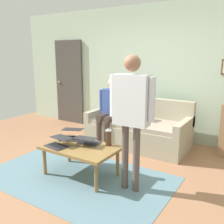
{
  "coord_description": "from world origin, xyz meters",
  "views": [
    {
      "loc": [
        -2.12,
        2.72,
        1.73
      ],
      "look_at": [
        0.03,
        -0.69,
        0.8
      ],
      "focal_mm": 40.68,
      "sensor_mm": 36.0,
      "label": 1
    }
  ],
  "objects_px": {
    "laptop_left": "(88,141)",
    "laptop_center": "(72,135)",
    "couch": "(139,130)",
    "french_press": "(108,138)",
    "person_standing": "(132,107)",
    "person_seated": "(111,107)",
    "interior_door": "(69,82)",
    "laptop_right": "(58,143)",
    "coffee_table": "(81,150)"
  },
  "relations": [
    {
      "from": "person_standing",
      "to": "interior_door",
      "type": "bearing_deg",
      "value": -36.49
    },
    {
      "from": "laptop_center",
      "to": "french_press",
      "type": "bearing_deg",
      "value": -176.27
    },
    {
      "from": "french_press",
      "to": "person_standing",
      "type": "distance_m",
      "value": 0.76
    },
    {
      "from": "coffee_table",
      "to": "laptop_right",
      "type": "distance_m",
      "value": 0.33
    },
    {
      "from": "interior_door",
      "to": "person_seated",
      "type": "relative_size",
      "value": 1.6
    },
    {
      "from": "laptop_left",
      "to": "french_press",
      "type": "bearing_deg",
      "value": -158.01
    },
    {
      "from": "french_press",
      "to": "couch",
      "type": "bearing_deg",
      "value": -82.58
    },
    {
      "from": "laptop_left",
      "to": "person_seated",
      "type": "height_order",
      "value": "person_seated"
    },
    {
      "from": "french_press",
      "to": "person_seated",
      "type": "height_order",
      "value": "person_seated"
    },
    {
      "from": "laptop_center",
      "to": "laptop_right",
      "type": "bearing_deg",
      "value": 100.22
    },
    {
      "from": "interior_door",
      "to": "french_press",
      "type": "relative_size",
      "value": 7.92
    },
    {
      "from": "laptop_right",
      "to": "person_standing",
      "type": "bearing_deg",
      "value": -170.24
    },
    {
      "from": "person_seated",
      "to": "french_press",
      "type": "bearing_deg",
      "value": 121.12
    },
    {
      "from": "laptop_center",
      "to": "french_press",
      "type": "height_order",
      "value": "french_press"
    },
    {
      "from": "coffee_table",
      "to": "laptop_center",
      "type": "distance_m",
      "value": 0.41
    },
    {
      "from": "laptop_left",
      "to": "french_press",
      "type": "relative_size",
      "value": 1.43
    },
    {
      "from": "laptop_left",
      "to": "french_press",
      "type": "distance_m",
      "value": 0.32
    },
    {
      "from": "coffee_table",
      "to": "french_press",
      "type": "distance_m",
      "value": 0.43
    },
    {
      "from": "laptop_center",
      "to": "french_press",
      "type": "xyz_separation_m",
      "value": [
        -0.66,
        -0.04,
        0.07
      ]
    },
    {
      "from": "laptop_center",
      "to": "laptop_right",
      "type": "height_order",
      "value": "laptop_center"
    },
    {
      "from": "laptop_center",
      "to": "coffee_table",
      "type": "bearing_deg",
      "value": 148.75
    },
    {
      "from": "couch",
      "to": "person_seated",
      "type": "relative_size",
      "value": 1.48
    },
    {
      "from": "laptop_right",
      "to": "french_press",
      "type": "xyz_separation_m",
      "value": [
        -0.59,
        -0.41,
        0.07
      ]
    },
    {
      "from": "laptop_left",
      "to": "interior_door",
      "type": "bearing_deg",
      "value": -43.63
    },
    {
      "from": "person_seated",
      "to": "laptop_center",
      "type": "bearing_deg",
      "value": 90.54
    },
    {
      "from": "couch",
      "to": "laptop_left",
      "type": "height_order",
      "value": "couch"
    },
    {
      "from": "laptop_center",
      "to": "person_seated",
      "type": "relative_size",
      "value": 0.34
    },
    {
      "from": "couch",
      "to": "person_standing",
      "type": "height_order",
      "value": "person_standing"
    },
    {
      "from": "coffee_table",
      "to": "french_press",
      "type": "bearing_deg",
      "value": -141.19
    },
    {
      "from": "laptop_left",
      "to": "laptop_center",
      "type": "bearing_deg",
      "value": -10.93
    },
    {
      "from": "person_seated",
      "to": "interior_door",
      "type": "bearing_deg",
      "value": -25.11
    },
    {
      "from": "french_press",
      "to": "person_standing",
      "type": "bearing_deg",
      "value": 155.27
    },
    {
      "from": "interior_door",
      "to": "coffee_table",
      "type": "height_order",
      "value": "interior_door"
    },
    {
      "from": "laptop_center",
      "to": "person_seated",
      "type": "bearing_deg",
      "value": -89.46
    },
    {
      "from": "interior_door",
      "to": "person_standing",
      "type": "xyz_separation_m",
      "value": [
        -2.91,
        2.16,
        0.08
      ]
    },
    {
      "from": "couch",
      "to": "french_press",
      "type": "height_order",
      "value": "couch"
    },
    {
      "from": "interior_door",
      "to": "laptop_center",
      "type": "relative_size",
      "value": 4.69
    },
    {
      "from": "french_press",
      "to": "person_standing",
      "type": "height_order",
      "value": "person_standing"
    },
    {
      "from": "laptop_left",
      "to": "person_standing",
      "type": "xyz_separation_m",
      "value": [
        -0.76,
        0.11,
        0.62
      ]
    },
    {
      "from": "person_seated",
      "to": "coffee_table",
      "type": "bearing_deg",
      "value": 104.65
    },
    {
      "from": "laptop_left",
      "to": "laptop_right",
      "type": "xyz_separation_m",
      "value": [
        0.31,
        0.29,
        -0.0
      ]
    },
    {
      "from": "couch",
      "to": "laptop_left",
      "type": "bearing_deg",
      "value": 85.62
    },
    {
      "from": "interior_door",
      "to": "laptop_right",
      "type": "bearing_deg",
      "value": 128.21
    },
    {
      "from": "laptop_center",
      "to": "laptop_right",
      "type": "distance_m",
      "value": 0.37
    },
    {
      "from": "laptop_center",
      "to": "laptop_left",
      "type": "bearing_deg",
      "value": 169.07
    },
    {
      "from": "person_standing",
      "to": "person_seated",
      "type": "bearing_deg",
      "value": -49.15
    },
    {
      "from": "interior_door",
      "to": "person_standing",
      "type": "distance_m",
      "value": 3.63
    },
    {
      "from": "laptop_center",
      "to": "person_seated",
      "type": "distance_m",
      "value": 1.17
    },
    {
      "from": "coffee_table",
      "to": "french_press",
      "type": "xyz_separation_m",
      "value": [
        -0.31,
        -0.25,
        0.16
      ]
    },
    {
      "from": "french_press",
      "to": "person_standing",
      "type": "xyz_separation_m",
      "value": [
        -0.48,
        0.22,
        0.55
      ]
    }
  ]
}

